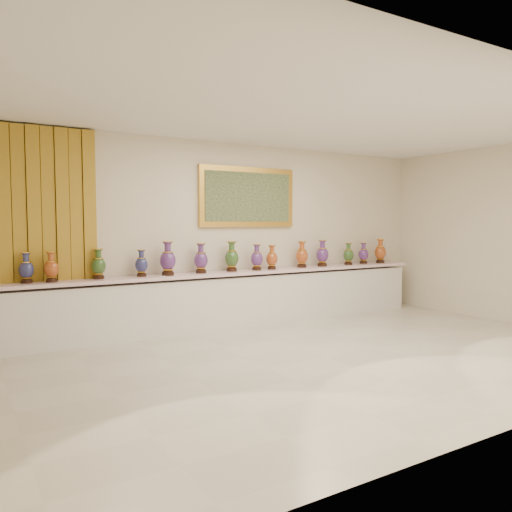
{
  "coord_description": "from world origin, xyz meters",
  "views": [
    {
      "loc": [
        -3.96,
        -4.81,
        1.69
      ],
      "look_at": [
        -0.0,
        1.7,
        1.18
      ],
      "focal_mm": 35.0,
      "sensor_mm": 36.0,
      "label": 1
    }
  ],
  "objects_px": {
    "vase_1": "(51,268)",
    "vase_2": "(99,265)",
    "counter": "(238,299)",
    "vase_0": "(26,269)"
  },
  "relations": [
    {
      "from": "vase_1",
      "to": "vase_2",
      "type": "height_order",
      "value": "vase_2"
    },
    {
      "from": "vase_1",
      "to": "counter",
      "type": "bearing_deg",
      "value": 0.57
    },
    {
      "from": "counter",
      "to": "vase_0",
      "type": "bearing_deg",
      "value": 179.7
    },
    {
      "from": "vase_0",
      "to": "vase_1",
      "type": "relative_size",
      "value": 0.99
    },
    {
      "from": "counter",
      "to": "vase_2",
      "type": "xyz_separation_m",
      "value": [
        -2.23,
        0.02,
        0.66
      ]
    },
    {
      "from": "counter",
      "to": "vase_2",
      "type": "height_order",
      "value": "vase_2"
    },
    {
      "from": "counter",
      "to": "vase_0",
      "type": "height_order",
      "value": "vase_0"
    },
    {
      "from": "vase_2",
      "to": "vase_0",
      "type": "bearing_deg",
      "value": 179.94
    },
    {
      "from": "vase_0",
      "to": "vase_2",
      "type": "relative_size",
      "value": 0.95
    },
    {
      "from": "vase_1",
      "to": "vase_0",
      "type": "bearing_deg",
      "value": 171.4
    }
  ]
}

